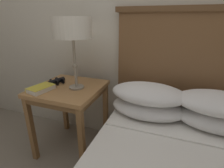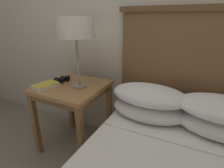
{
  "view_description": "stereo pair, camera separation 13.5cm",
  "coord_description": "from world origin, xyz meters",
  "px_view_note": "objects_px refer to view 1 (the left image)",
  "views": [
    {
      "loc": [
        0.32,
        -0.5,
        1.25
      ],
      "look_at": [
        -0.11,
        0.69,
        0.77
      ],
      "focal_mm": 28.0,
      "sensor_mm": 36.0,
      "label": 1
    },
    {
      "loc": [
        0.45,
        -0.44,
        1.25
      ],
      "look_at": [
        -0.11,
        0.69,
        0.77
      ],
      "focal_mm": 28.0,
      "sensor_mm": 36.0,
      "label": 2
    }
  ],
  "objects_px": {
    "book_on_nightstand": "(41,88)",
    "binoculars_pair": "(57,81)",
    "nightstand": "(69,96)",
    "table_lamp": "(72,29)"
  },
  "relations": [
    {
      "from": "book_on_nightstand",
      "to": "binoculars_pair",
      "type": "bearing_deg",
      "value": 85.82
    },
    {
      "from": "nightstand",
      "to": "binoculars_pair",
      "type": "relative_size",
      "value": 4.07
    },
    {
      "from": "nightstand",
      "to": "book_on_nightstand",
      "type": "distance_m",
      "value": 0.25
    },
    {
      "from": "table_lamp",
      "to": "binoculars_pair",
      "type": "distance_m",
      "value": 0.53
    },
    {
      "from": "nightstand",
      "to": "book_on_nightstand",
      "type": "bearing_deg",
      "value": -135.97
    },
    {
      "from": "nightstand",
      "to": "book_on_nightstand",
      "type": "height_order",
      "value": "book_on_nightstand"
    },
    {
      "from": "nightstand",
      "to": "binoculars_pair",
      "type": "xyz_separation_m",
      "value": [
        -0.15,
        0.04,
        0.11
      ]
    },
    {
      "from": "nightstand",
      "to": "table_lamp",
      "type": "distance_m",
      "value": 0.59
    },
    {
      "from": "book_on_nightstand",
      "to": "nightstand",
      "type": "bearing_deg",
      "value": 44.03
    },
    {
      "from": "table_lamp",
      "to": "nightstand",
      "type": "bearing_deg",
      "value": -177.97
    }
  ]
}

